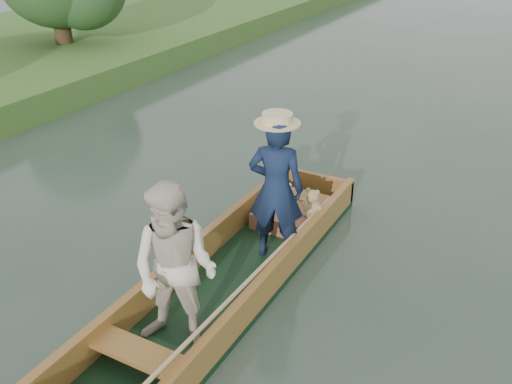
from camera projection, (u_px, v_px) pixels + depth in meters
The scene contains 3 objects.
ground at pixel (231, 286), 6.56m from camera, with size 120.00×120.00×0.00m, color #283D30.
trees_far at pixel (409, 10), 9.14m from camera, with size 20.85×5.66×4.04m.
punt at pixel (229, 248), 6.10m from camera, with size 1.13×5.19×1.88m.
Camera 1 is at (2.81, -4.53, 3.97)m, focal length 40.00 mm.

